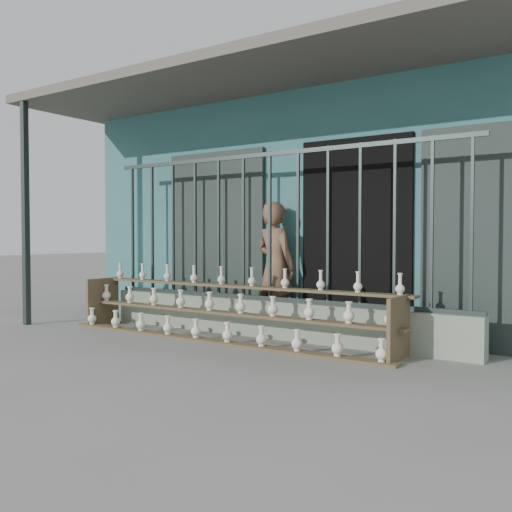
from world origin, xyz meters
The scene contains 6 objects.
ground centered at (0.00, 0.00, 0.00)m, with size 60.00×60.00×0.00m, color slate.
workshop_building centered at (0.00, 4.23, 1.62)m, with size 7.40×6.60×3.21m.
parapet_wall centered at (0.00, 1.30, 0.23)m, with size 5.00×0.20×0.45m, color gray.
security_fence centered at (0.00, 1.30, 1.35)m, with size 5.00×0.04×1.80m.
shelf_rack centered at (-0.39, 0.89, 0.36)m, with size 4.50×0.68×0.85m.
elderly_woman centered at (-0.11, 1.61, 0.83)m, with size 0.61×0.40×1.67m, color brown.
Camera 1 is at (3.73, -4.50, 1.23)m, focal length 40.00 mm.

